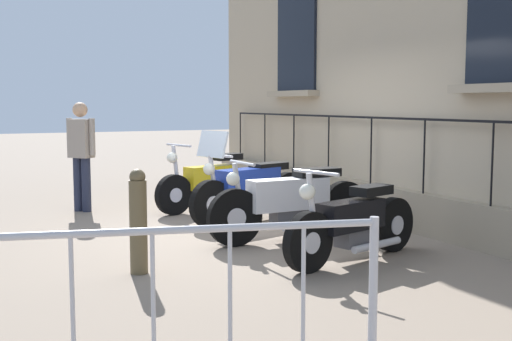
# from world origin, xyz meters

# --- Properties ---
(ground_plane) EXTENTS (60.00, 60.00, 0.00)m
(ground_plane) POSITION_xyz_m (0.00, 0.00, 0.00)
(ground_plane) COLOR gray
(motorcycle_yellow) EXTENTS (2.04, 0.81, 1.06)m
(motorcycle_yellow) POSITION_xyz_m (-0.40, -1.83, 0.42)
(motorcycle_yellow) COLOR black
(motorcycle_yellow) RESTS_ON ground_plane
(motorcycle_blue) EXTENTS (2.05, 0.86, 1.30)m
(motorcycle_blue) POSITION_xyz_m (-0.51, -0.67, 0.46)
(motorcycle_blue) COLOR black
(motorcycle_blue) RESTS_ON ground_plane
(motorcycle_white) EXTENTS (2.23, 0.61, 0.99)m
(motorcycle_white) POSITION_xyz_m (-0.43, 0.67, 0.46)
(motorcycle_white) COLOR black
(motorcycle_white) RESTS_ON ground_plane
(motorcycle_black) EXTENTS (1.95, 0.77, 1.01)m
(motorcycle_black) POSITION_xyz_m (-0.50, 1.89, 0.40)
(motorcycle_black) COLOR black
(motorcycle_black) RESTS_ON ground_plane
(crowd_barrier) EXTENTS (2.00, 0.54, 1.05)m
(crowd_barrier) POSITION_xyz_m (2.20, 4.35, 0.56)
(crowd_barrier) COLOR #B7B7BF
(crowd_barrier) RESTS_ON ground_plane
(bollard) EXTENTS (0.17, 0.17, 1.04)m
(bollard) POSITION_xyz_m (1.66, 1.37, 0.52)
(bollard) COLOR brown
(bollard) RESTS_ON ground_plane
(pedestrian_standing) EXTENTS (0.40, 0.43, 1.68)m
(pedestrian_standing) POSITION_xyz_m (1.46, -2.57, 0.95)
(pedestrian_standing) COLOR #23283D
(pedestrian_standing) RESTS_ON ground_plane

